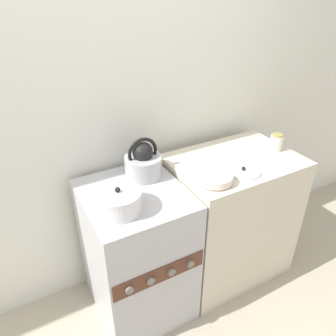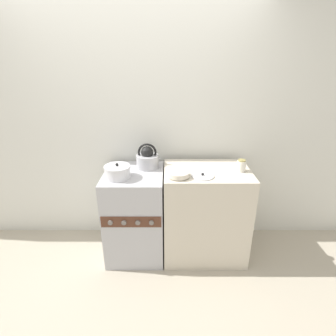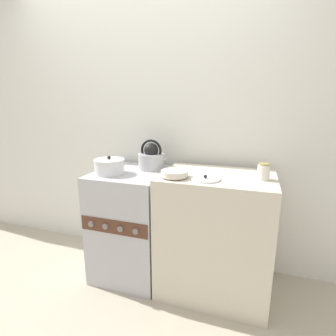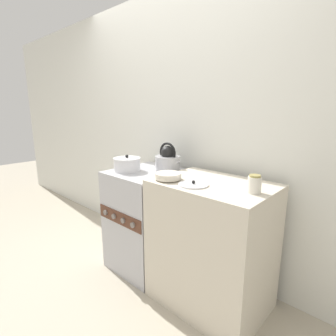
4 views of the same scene
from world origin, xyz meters
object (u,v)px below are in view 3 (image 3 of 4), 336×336
loose_pot_lid (205,179)px  storage_jar (264,172)px  stove (132,223)px  cooking_pot (109,166)px  enamel_bowl (174,173)px  kettle (152,158)px

loose_pot_lid → storage_jar: bearing=17.4°
stove → cooking_pot: 0.54m
cooking_pot → stove: bearing=41.0°
stove → storage_jar: size_ratio=7.98×
stove → loose_pot_lid: 0.83m
cooking_pot → storage_jar: storage_jar is taller
cooking_pot → enamel_bowl: (0.56, -0.07, 0.01)m
stove → enamel_bowl: (0.43, -0.18, 0.52)m
kettle → enamel_bowl: kettle is taller
loose_pot_lid → stove: bearing=165.9°
stove → kettle: (0.13, 0.14, 0.55)m
stove → kettle: size_ratio=3.37×
kettle → storage_jar: (0.89, -0.18, 0.00)m
enamel_bowl → loose_pot_lid: enamel_bowl is taller
stove → cooking_pot: cooking_pot is taller
kettle → cooking_pot: 0.36m
cooking_pot → storage_jar: size_ratio=2.08×
stove → cooking_pot: bearing=-139.0°
stove → loose_pot_lid: (0.64, -0.16, 0.50)m
cooking_pot → loose_pot_lid: (0.77, -0.05, -0.02)m
stove → cooking_pot: (-0.13, -0.11, 0.51)m
cooking_pot → storage_jar: bearing=3.4°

